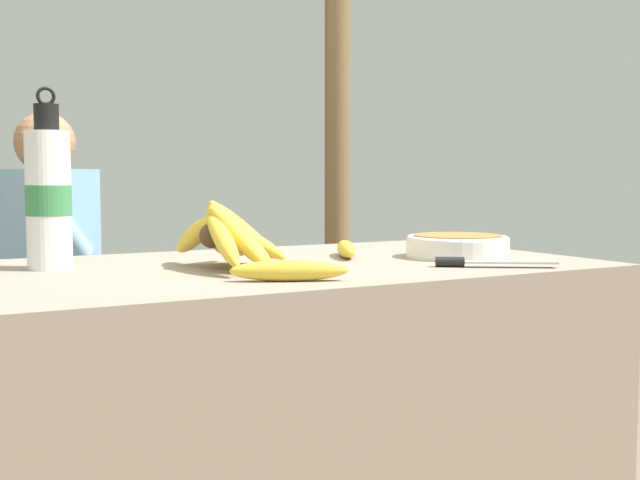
{
  "coord_description": "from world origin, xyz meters",
  "views": [
    {
      "loc": [
        -0.66,
        -1.44,
        0.89
      ],
      "look_at": [
        0.16,
        0.05,
        0.75
      ],
      "focal_mm": 45.0,
      "sensor_mm": 36.0,
      "label": 1
    }
  ],
  "objects_px": {
    "serving_bowl": "(457,245)",
    "wooden_bench": "(66,334)",
    "knife": "(479,262)",
    "loose_banana_side": "(346,249)",
    "water_bottle": "(48,196)",
    "seated_vendor": "(34,254)",
    "banana_bunch_green": "(218,286)",
    "banana_bunch_ripe": "(228,234)",
    "support_post_far": "(338,118)",
    "loose_banana_front": "(289,271)"
  },
  "relations": [
    {
      "from": "knife",
      "to": "support_post_far",
      "type": "height_order",
      "value": "support_post_far"
    },
    {
      "from": "seated_vendor",
      "to": "support_post_far",
      "type": "distance_m",
      "value": 1.39
    },
    {
      "from": "banana_bunch_ripe",
      "to": "knife",
      "type": "height_order",
      "value": "banana_bunch_ripe"
    },
    {
      "from": "knife",
      "to": "seated_vendor",
      "type": "distance_m",
      "value": 1.6
    },
    {
      "from": "water_bottle",
      "to": "seated_vendor",
      "type": "height_order",
      "value": "seated_vendor"
    },
    {
      "from": "water_bottle",
      "to": "loose_banana_side",
      "type": "relative_size",
      "value": 1.94
    },
    {
      "from": "water_bottle",
      "to": "loose_banana_side",
      "type": "height_order",
      "value": "water_bottle"
    },
    {
      "from": "water_bottle",
      "to": "knife",
      "type": "relative_size",
      "value": 1.65
    },
    {
      "from": "loose_banana_front",
      "to": "support_post_far",
      "type": "relative_size",
      "value": 0.09
    },
    {
      "from": "serving_bowl",
      "to": "loose_banana_side",
      "type": "bearing_deg",
      "value": 151.82
    },
    {
      "from": "loose_banana_front",
      "to": "wooden_bench",
      "type": "height_order",
      "value": "loose_banana_front"
    },
    {
      "from": "water_bottle",
      "to": "banana_bunch_ripe",
      "type": "bearing_deg",
      "value": -27.22
    },
    {
      "from": "loose_banana_side",
      "to": "seated_vendor",
      "type": "xyz_separation_m",
      "value": [
        -0.45,
        1.2,
        -0.09
      ]
    },
    {
      "from": "seated_vendor",
      "to": "banana_bunch_green",
      "type": "xyz_separation_m",
      "value": [
        0.65,
        0.04,
        -0.15
      ]
    },
    {
      "from": "serving_bowl",
      "to": "seated_vendor",
      "type": "distance_m",
      "value": 1.48
    },
    {
      "from": "serving_bowl",
      "to": "water_bottle",
      "type": "xyz_separation_m",
      "value": [
        -0.82,
        0.2,
        0.11
      ]
    },
    {
      "from": "banana_bunch_ripe",
      "to": "water_bottle",
      "type": "height_order",
      "value": "water_bottle"
    },
    {
      "from": "loose_banana_side",
      "to": "knife",
      "type": "distance_m",
      "value": 0.32
    },
    {
      "from": "banana_bunch_ripe",
      "to": "seated_vendor",
      "type": "bearing_deg",
      "value": 96.48
    },
    {
      "from": "knife",
      "to": "support_post_far",
      "type": "distance_m",
      "value": 1.92
    },
    {
      "from": "water_bottle",
      "to": "loose_banana_side",
      "type": "bearing_deg",
      "value": -7.65
    },
    {
      "from": "serving_bowl",
      "to": "water_bottle",
      "type": "relative_size",
      "value": 0.65
    },
    {
      "from": "serving_bowl",
      "to": "seated_vendor",
      "type": "bearing_deg",
      "value": 116.79
    },
    {
      "from": "wooden_bench",
      "to": "banana_bunch_ripe",
      "type": "bearing_deg",
      "value": -88.06
    },
    {
      "from": "loose_banana_side",
      "to": "loose_banana_front",
      "type": "bearing_deg",
      "value": -134.11
    },
    {
      "from": "seated_vendor",
      "to": "banana_bunch_green",
      "type": "height_order",
      "value": "seated_vendor"
    },
    {
      "from": "loose_banana_side",
      "to": "serving_bowl",
      "type": "bearing_deg",
      "value": -28.18
    },
    {
      "from": "serving_bowl",
      "to": "knife",
      "type": "height_order",
      "value": "serving_bowl"
    },
    {
      "from": "water_bottle",
      "to": "loose_banana_front",
      "type": "relative_size",
      "value": 1.74
    },
    {
      "from": "support_post_far",
      "to": "banana_bunch_ripe",
      "type": "bearing_deg",
      "value": -126.56
    },
    {
      "from": "wooden_bench",
      "to": "serving_bowl",
      "type": "bearing_deg",
      "value": -67.45
    },
    {
      "from": "loose_banana_front",
      "to": "seated_vendor",
      "type": "relative_size",
      "value": 0.18
    },
    {
      "from": "water_bottle",
      "to": "seated_vendor",
      "type": "relative_size",
      "value": 0.31
    },
    {
      "from": "banana_bunch_ripe",
      "to": "loose_banana_front",
      "type": "distance_m",
      "value": 0.23
    },
    {
      "from": "serving_bowl",
      "to": "banana_bunch_green",
      "type": "relative_size",
      "value": 0.8
    },
    {
      "from": "knife",
      "to": "banana_bunch_green",
      "type": "relative_size",
      "value": 0.75
    },
    {
      "from": "loose_banana_side",
      "to": "support_post_far",
      "type": "xyz_separation_m",
      "value": [
        0.83,
        1.45,
        0.4
      ]
    },
    {
      "from": "knife",
      "to": "wooden_bench",
      "type": "relative_size",
      "value": 0.11
    },
    {
      "from": "loose_banana_side",
      "to": "water_bottle",
      "type": "bearing_deg",
      "value": 172.35
    },
    {
      "from": "serving_bowl",
      "to": "wooden_bench",
      "type": "relative_size",
      "value": 0.12
    },
    {
      "from": "loose_banana_side",
      "to": "banana_bunch_ripe",
      "type": "bearing_deg",
      "value": -166.7
    },
    {
      "from": "water_bottle",
      "to": "support_post_far",
      "type": "height_order",
      "value": "support_post_far"
    },
    {
      "from": "support_post_far",
      "to": "seated_vendor",
      "type": "bearing_deg",
      "value": -168.87
    },
    {
      "from": "banana_bunch_ripe",
      "to": "seated_vendor",
      "type": "relative_size",
      "value": 0.29
    },
    {
      "from": "wooden_bench",
      "to": "support_post_far",
      "type": "xyz_separation_m",
      "value": [
        1.18,
        0.21,
        0.77
      ]
    },
    {
      "from": "banana_bunch_ripe",
      "to": "banana_bunch_green",
      "type": "xyz_separation_m",
      "value": [
        0.5,
        1.32,
        -0.29
      ]
    },
    {
      "from": "serving_bowl",
      "to": "loose_banana_front",
      "type": "bearing_deg",
      "value": -159.98
    },
    {
      "from": "water_bottle",
      "to": "wooden_bench",
      "type": "bearing_deg",
      "value": 77.69
    },
    {
      "from": "loose_banana_side",
      "to": "banana_bunch_green",
      "type": "relative_size",
      "value": 0.63
    },
    {
      "from": "seated_vendor",
      "to": "knife",
      "type": "bearing_deg",
      "value": 96.19
    }
  ]
}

